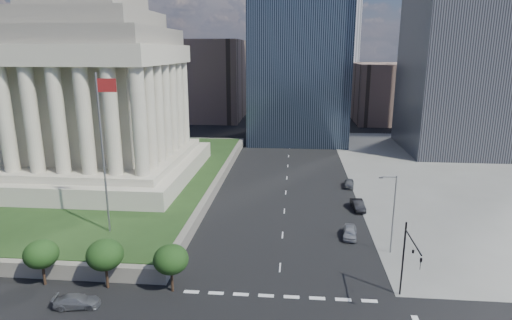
# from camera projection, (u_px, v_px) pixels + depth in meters

# --- Properties ---
(ground) EXTENTS (500.00, 500.00, 0.00)m
(ground) POSITION_uv_depth(u_px,v_px,m) (290.00, 135.00, 126.60)
(ground) COLOR black
(ground) RESTS_ON ground
(plaza_terrace) EXTENTS (66.00, 70.00, 1.80)m
(plaza_terrace) POSITION_uv_depth(u_px,v_px,m) (52.00, 176.00, 82.16)
(plaza_terrace) COLOR slate
(plaza_terrace) RESTS_ON ground
(plaza_lawn) EXTENTS (64.00, 68.00, 0.10)m
(plaza_lawn) POSITION_uv_depth(u_px,v_px,m) (51.00, 171.00, 81.93)
(plaza_lawn) COLOR #1F3816
(plaza_lawn) RESTS_ON plaza_terrace
(war_memorial) EXTENTS (34.00, 34.00, 39.00)m
(war_memorial) POSITION_uv_depth(u_px,v_px,m) (92.00, 68.00, 74.15)
(war_memorial) COLOR #AAA18F
(war_memorial) RESTS_ON plaza_lawn
(flagpole) EXTENTS (2.52, 0.24, 20.00)m
(flagpole) POSITION_uv_depth(u_px,v_px,m) (103.00, 146.00, 51.98)
(flagpole) COLOR slate
(flagpole) RESTS_ON plaza_lawn
(midrise_glass) EXTENTS (26.00, 26.00, 60.00)m
(midrise_glass) POSITION_uv_depth(u_px,v_px,m) (300.00, 29.00, 114.13)
(midrise_glass) COLOR black
(midrise_glass) RESTS_ON ground
(building_filler_ne) EXTENTS (20.00, 30.00, 20.00)m
(building_filler_ne) POSITION_uv_depth(u_px,v_px,m) (383.00, 92.00, 150.19)
(building_filler_ne) COLOR brown
(building_filler_ne) RESTS_ON ground
(building_filler_nw) EXTENTS (24.00, 30.00, 28.00)m
(building_filler_nw) POSITION_uv_depth(u_px,v_px,m) (209.00, 80.00, 154.72)
(building_filler_nw) COLOR brown
(building_filler_nw) RESTS_ON ground
(traffic_signal_ne) EXTENTS (0.30, 5.74, 8.00)m
(traffic_signal_ne) POSITION_uv_depth(u_px,v_px,m) (409.00, 256.00, 40.95)
(traffic_signal_ne) COLOR black
(traffic_signal_ne) RESTS_ON ground
(street_lamp_north) EXTENTS (2.13, 0.22, 10.00)m
(street_lamp_north) POSITION_uv_depth(u_px,v_px,m) (392.00, 210.00, 51.67)
(street_lamp_north) COLOR slate
(street_lamp_north) RESTS_ON ground
(suv_grey) EXTENTS (4.67, 2.49, 1.29)m
(suv_grey) POSITION_uv_depth(u_px,v_px,m) (77.00, 301.00, 41.68)
(suv_grey) COLOR #58595F
(suv_grey) RESTS_ON ground
(parked_sedan_near) EXTENTS (2.37, 4.69, 1.53)m
(parked_sedan_near) POSITION_uv_depth(u_px,v_px,m) (350.00, 232.00, 57.26)
(parked_sedan_near) COLOR gray
(parked_sedan_near) RESTS_ON ground
(parked_sedan_mid) EXTENTS (4.82, 2.05, 1.55)m
(parked_sedan_mid) POSITION_uv_depth(u_px,v_px,m) (358.00, 205.00, 67.21)
(parked_sedan_mid) COLOR black
(parked_sedan_mid) RESTS_ON ground
(parked_sedan_far) EXTENTS (2.27, 4.41, 1.43)m
(parked_sedan_far) POSITION_uv_depth(u_px,v_px,m) (349.00, 183.00, 78.38)
(parked_sedan_far) COLOR #4C4E52
(parked_sedan_far) RESTS_ON ground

